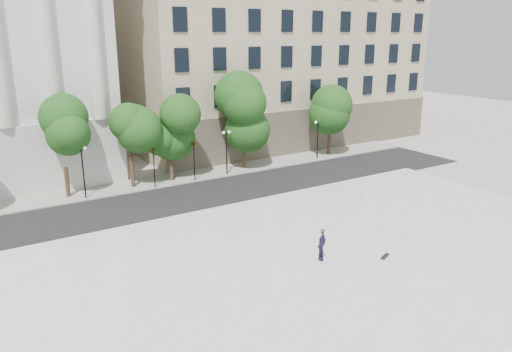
# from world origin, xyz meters

# --- Properties ---
(ground) EXTENTS (160.00, 160.00, 0.00)m
(ground) POSITION_xyz_m (0.00, 0.00, 0.00)
(ground) COLOR #B4B2AA
(ground) RESTS_ON ground
(plaza) EXTENTS (44.00, 22.00, 0.45)m
(plaza) POSITION_xyz_m (0.00, 3.00, 0.23)
(plaza) COLOR white
(plaza) RESTS_ON ground
(street) EXTENTS (60.00, 8.00, 0.02)m
(street) POSITION_xyz_m (0.00, 18.00, 0.01)
(street) COLOR black
(street) RESTS_ON ground
(far_sidewalk) EXTENTS (60.00, 4.00, 0.12)m
(far_sidewalk) POSITION_xyz_m (0.00, 24.00, 0.06)
(far_sidewalk) COLOR #AFAEA2
(far_sidewalk) RESTS_ON ground
(building_east) EXTENTS (36.00, 26.15, 23.00)m
(building_east) POSITION_xyz_m (20.00, 38.91, 11.14)
(building_east) COLOR #BAAD8E
(building_east) RESTS_ON ground
(traffic_light_west) EXTENTS (0.41, 1.56, 4.12)m
(traffic_light_west) POSITION_xyz_m (-0.64, 22.30, 3.60)
(traffic_light_west) COLOR black
(traffic_light_west) RESTS_ON ground
(traffic_light_east) EXTENTS (0.55, 1.58, 4.12)m
(traffic_light_east) POSITION_xyz_m (3.21, 22.30, 3.60)
(traffic_light_east) COLOR black
(traffic_light_east) RESTS_ON ground
(person_lying) EXTENTS (1.65, 1.93, 0.51)m
(person_lying) POSITION_xyz_m (1.78, 2.59, 0.71)
(person_lying) COLOR black
(person_lying) RESTS_ON plaza
(skateboard) EXTENTS (0.87, 0.53, 0.09)m
(skateboard) POSITION_xyz_m (5.30, 0.92, 0.49)
(skateboard) COLOR black
(skateboard) RESTS_ON plaza
(street_trees) EXTENTS (40.46, 4.58, 7.62)m
(street_trees) POSITION_xyz_m (2.50, 23.64, 5.05)
(street_trees) COLOR #382619
(street_trees) RESTS_ON ground
(lamp_posts) EXTENTS (35.93, 0.28, 4.40)m
(lamp_posts) POSITION_xyz_m (0.37, 22.60, 2.92)
(lamp_posts) COLOR black
(lamp_posts) RESTS_ON ground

